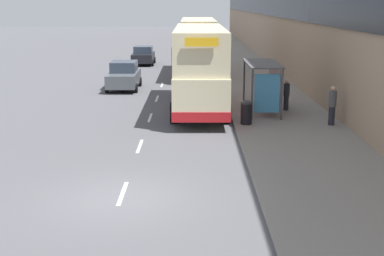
% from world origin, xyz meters
% --- Properties ---
extents(ground_plane, '(220.00, 220.00, 0.00)m').
position_xyz_m(ground_plane, '(0.00, 0.00, 0.00)').
color(ground_plane, '#515156').
extents(pavement, '(5.00, 93.00, 0.14)m').
position_xyz_m(pavement, '(6.50, 38.50, 0.07)').
color(pavement, gray).
rests_on(pavement, ground_plane).
extents(lane_mark_0, '(0.12, 2.00, 0.01)m').
position_xyz_m(lane_mark_0, '(0.00, 0.36, 0.01)').
color(lane_mark_0, silver).
rests_on(lane_mark_0, ground_plane).
extents(lane_mark_1, '(0.12, 2.00, 0.01)m').
position_xyz_m(lane_mark_1, '(0.00, 5.73, 0.01)').
color(lane_mark_1, silver).
rests_on(lane_mark_1, ground_plane).
extents(lane_mark_2, '(0.12, 2.00, 0.01)m').
position_xyz_m(lane_mark_2, '(0.00, 11.09, 0.01)').
color(lane_mark_2, silver).
rests_on(lane_mark_2, ground_plane).
extents(lane_mark_3, '(0.12, 2.00, 0.01)m').
position_xyz_m(lane_mark_3, '(0.00, 16.46, 0.01)').
color(lane_mark_3, silver).
rests_on(lane_mark_3, ground_plane).
extents(lane_mark_4, '(0.12, 2.00, 0.01)m').
position_xyz_m(lane_mark_4, '(0.00, 21.82, 0.01)').
color(lane_mark_4, silver).
rests_on(lane_mark_4, ground_plane).
extents(bus_shelter, '(1.60, 4.20, 2.48)m').
position_xyz_m(bus_shelter, '(5.77, 11.68, 1.88)').
color(bus_shelter, '#4C4C51').
rests_on(bus_shelter, ground_plane).
extents(double_decker_bus_near, '(2.85, 11.03, 4.30)m').
position_xyz_m(double_decker_bus_near, '(2.47, 13.30, 2.29)').
color(double_decker_bus_near, beige).
rests_on(double_decker_bus_near, ground_plane).
extents(double_decker_bus_ahead, '(2.85, 11.13, 4.30)m').
position_xyz_m(double_decker_bus_ahead, '(2.55, 26.93, 2.29)').
color(double_decker_bus_ahead, beige).
rests_on(double_decker_bus_ahead, ground_plane).
extents(car_0, '(2.06, 3.96, 1.66)m').
position_xyz_m(car_0, '(-2.36, 34.06, 0.83)').
color(car_0, black).
rests_on(car_0, ground_plane).
extents(car_1, '(2.03, 4.39, 1.81)m').
position_xyz_m(car_1, '(-2.37, 20.00, 0.89)').
color(car_1, '#4C5156').
rests_on(car_1, ground_plane).
extents(pedestrian_at_shelter, '(0.35, 0.35, 1.78)m').
position_xyz_m(pedestrian_at_shelter, '(8.40, 8.92, 1.05)').
color(pedestrian_at_shelter, '#23232D').
rests_on(pedestrian_at_shelter, ground_plane).
extents(pedestrian_1, '(0.31, 0.31, 1.58)m').
position_xyz_m(pedestrian_1, '(6.92, 12.32, 0.95)').
color(pedestrian_1, '#23232D').
rests_on(pedestrian_1, ground_plane).
extents(litter_bin, '(0.55, 0.55, 1.05)m').
position_xyz_m(litter_bin, '(4.55, 9.08, 0.67)').
color(litter_bin, black).
rests_on(litter_bin, ground_plane).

